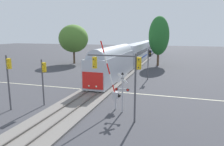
{
  "coord_description": "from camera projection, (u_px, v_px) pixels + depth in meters",
  "views": [
    {
      "loc": [
        9.82,
        -25.22,
        7.46
      ],
      "look_at": [
        1.27,
        2.38,
        2.0
      ],
      "focal_mm": 33.63,
      "sensor_mm": 36.0,
      "label": 1
    }
  ],
  "objects": [
    {
      "name": "ground_plane",
      "position": [
        98.0,
        90.0,
        27.92
      ],
      "size": [
        220.0,
        220.0,
        0.0
      ],
      "primitive_type": "plane",
      "color": "#3D3D42"
    },
    {
      "name": "traffic_signal_median",
      "position": [
        43.0,
        75.0,
        21.52
      ],
      "size": [
        0.53,
        0.38,
        4.87
      ],
      "color": "#4C4C51",
      "rests_on": "ground"
    },
    {
      "name": "commuter_train",
      "position": [
        136.0,
        53.0,
        52.34
      ],
      "size": [
        3.04,
        60.56,
        5.16
      ],
      "color": "#B2B7C1",
      "rests_on": "railway_track"
    },
    {
      "name": "pine_left_background",
      "position": [
        74.0,
        39.0,
        51.96
      ],
      "size": [
        7.27,
        7.27,
        9.63
      ],
      "color": "#4C3828",
      "rests_on": "ground"
    },
    {
      "name": "traffic_signal_near_right",
      "position": [
        121.0,
        70.0,
        17.46
      ],
      "size": [
        4.66,
        0.38,
        5.89
      ],
      "color": "#4C4C51",
      "rests_on": "ground"
    },
    {
      "name": "road_centre_stripe",
      "position": [
        98.0,
        90.0,
        27.91
      ],
      "size": [
        44.0,
        0.2,
        0.01
      ],
      "color": "beige",
      "rests_on": "ground"
    },
    {
      "name": "railway_track",
      "position": [
        98.0,
        90.0,
        27.9
      ],
      "size": [
        4.4,
        80.0,
        0.32
      ],
      "color": "slate",
      "rests_on": "ground"
    },
    {
      "name": "crossing_signal_mast",
      "position": [
        122.0,
        88.0,
        19.76
      ],
      "size": [
        1.36,
        0.44,
        3.91
      ],
      "color": "#B2B2B7",
      "rests_on": "ground"
    },
    {
      "name": "traffic_signal_far_side",
      "position": [
        149.0,
        59.0,
        33.83
      ],
      "size": [
        0.53,
        0.38,
        5.11
      ],
      "color": "#4C4C51",
      "rests_on": "ground"
    },
    {
      "name": "traffic_signal_near_left",
      "position": [
        9.0,
        74.0,
        20.1
      ],
      "size": [
        0.53,
        0.38,
        5.44
      ],
      "color": "#4C4C51",
      "rests_on": "ground"
    },
    {
      "name": "elm_centre_background",
      "position": [
        159.0,
        36.0,
        48.39
      ],
      "size": [
        4.69,
        4.69,
        11.41
      ],
      "color": "brown",
      "rests_on": "ground"
    },
    {
      "name": "crossing_gate_near",
      "position": [
        114.0,
        89.0,
        20.61
      ],
      "size": [
        2.08,
        0.4,
        6.77
      ],
      "color": "#B7B7BC",
      "rests_on": "ground"
    }
  ]
}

